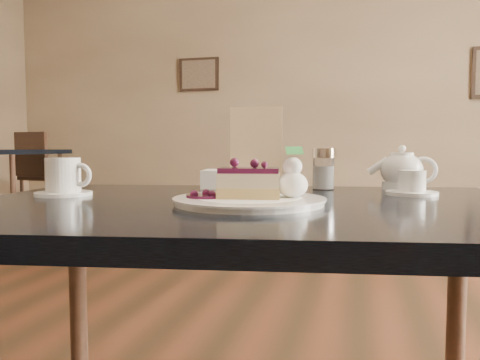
% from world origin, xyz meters
% --- Properties ---
extents(main_table, '(1.22, 0.91, 0.70)m').
position_xyz_m(main_table, '(0.20, 0.35, 0.63)').
color(main_table, black).
rests_on(main_table, ground).
extents(dessert_plate, '(0.27, 0.27, 0.01)m').
position_xyz_m(dessert_plate, '(0.21, 0.30, 0.71)').
color(dessert_plate, white).
rests_on(dessert_plate, main_table).
extents(cheesecake_slice, '(0.12, 0.10, 0.06)m').
position_xyz_m(cheesecake_slice, '(0.21, 0.30, 0.74)').
color(cheesecake_slice, '#D9B769').
rests_on(cheesecake_slice, dessert_plate).
extents(whipped_cream, '(0.06, 0.06, 0.05)m').
position_xyz_m(whipped_cream, '(0.28, 0.32, 0.74)').
color(whipped_cream, white).
rests_on(whipped_cream, dessert_plate).
extents(berry_sauce, '(0.07, 0.07, 0.01)m').
position_xyz_m(berry_sauce, '(0.13, 0.29, 0.72)').
color(berry_sauce, '#4A1034').
rests_on(berry_sauce, dessert_plate).
extents(coffee_set, '(0.13, 0.12, 0.08)m').
position_xyz_m(coffee_set, '(-0.22, 0.36, 0.74)').
color(coffee_set, white).
rests_on(coffee_set, main_table).
extents(tea_set, '(0.17, 0.25, 0.10)m').
position_xyz_m(tea_set, '(0.51, 0.67, 0.74)').
color(tea_set, white).
rests_on(tea_set, main_table).
extents(menu_card, '(0.13, 0.05, 0.21)m').
position_xyz_m(menu_card, '(0.15, 0.63, 0.80)').
color(menu_card, beige).
rests_on(menu_card, main_table).
extents(sugar_shaker, '(0.06, 0.06, 0.10)m').
position_xyz_m(sugar_shaker, '(0.32, 0.64, 0.75)').
color(sugar_shaker, white).
rests_on(sugar_shaker, main_table).
extents(napkin_stack, '(0.13, 0.13, 0.05)m').
position_xyz_m(napkin_stack, '(0.07, 0.64, 0.72)').
color(napkin_stack, white).
rests_on(napkin_stack, main_table).
extents(bg_table_far_left, '(1.18, 1.91, 1.27)m').
position_xyz_m(bg_table_far_left, '(-2.93, 3.24, 0.07)').
color(bg_table_far_left, black).
rests_on(bg_table_far_left, ground).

